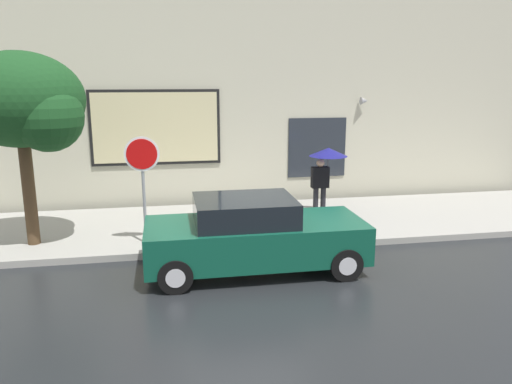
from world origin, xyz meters
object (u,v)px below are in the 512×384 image
Objects in this scene: street_tree at (25,104)px; parked_car at (253,235)px; stop_sign at (143,169)px; fire_hydrant at (254,219)px; pedestrian_with_umbrella at (326,162)px.

parked_car is at bearing -23.97° from street_tree.
fire_hydrant is at bearing 6.68° from stop_sign.
parked_car is 2.34× the size of pedestrian_with_umbrella.
parked_car is 5.54m from street_tree.
pedestrian_with_umbrella is 0.44× the size of street_tree.
stop_sign reaches higher than pedestrian_with_umbrella.
street_tree is 2.76m from stop_sign.
stop_sign reaches higher than parked_car.
pedestrian_with_umbrella is 0.76× the size of stop_sign.
stop_sign is (-2.52, -0.30, 1.34)m from fire_hydrant.
fire_hydrant is 2.87m from stop_sign.
fire_hydrant is 0.31× the size of stop_sign.
pedestrian_with_umbrella reaches higher than parked_car.
parked_car is at bearing -128.56° from pedestrian_with_umbrella.
pedestrian_with_umbrella is 7.28m from street_tree.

